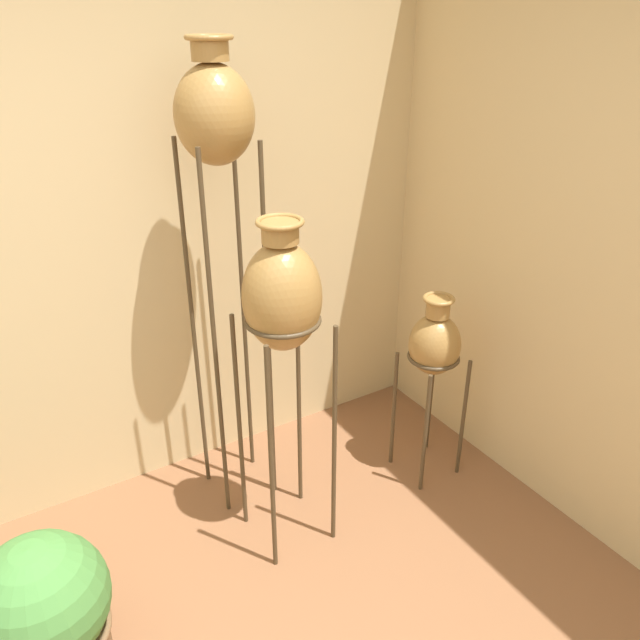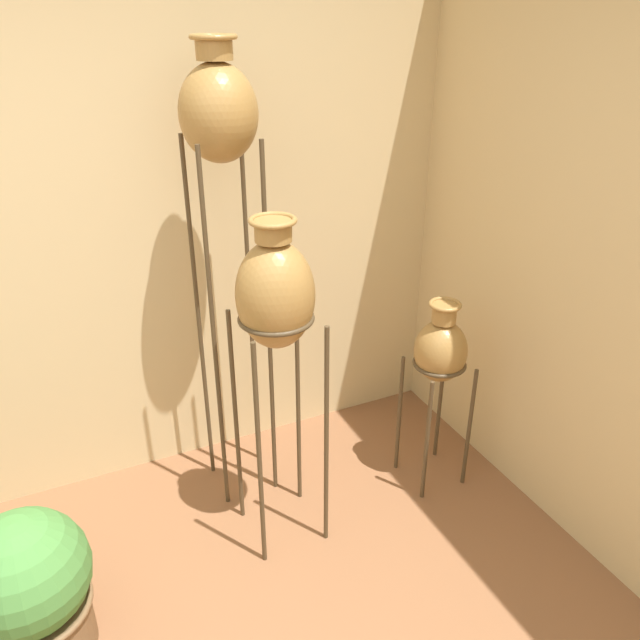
% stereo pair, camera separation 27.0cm
% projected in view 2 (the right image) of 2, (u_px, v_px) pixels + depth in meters
% --- Properties ---
extents(wall_back, '(7.84, 0.06, 2.70)m').
position_uv_depth(wall_back, '(47.00, 225.00, 2.66)').
color(wall_back, '#D1B784').
rests_on(wall_back, ground_plane).
extents(vase_stand_tall, '(0.31, 0.31, 2.09)m').
position_uv_depth(vase_stand_tall, '(219.00, 127.00, 2.44)').
color(vase_stand_tall, '#473823').
rests_on(vase_stand_tall, ground_plane).
extents(vase_stand_medium, '(0.32, 0.32, 1.49)m').
position_uv_depth(vase_stand_medium, '(275.00, 299.00, 2.41)').
color(vase_stand_medium, '#473823').
rests_on(vase_stand_medium, ground_plane).
extents(vase_stand_short, '(0.27, 0.27, 0.99)m').
position_uv_depth(vase_stand_short, '(441.00, 352.00, 2.93)').
color(vase_stand_short, '#473823').
rests_on(vase_stand_short, ground_plane).
extents(potted_plant, '(0.46, 0.46, 0.62)m').
position_uv_depth(potted_plant, '(29.00, 588.00, 2.22)').
color(potted_plant, brown).
rests_on(potted_plant, ground_plane).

